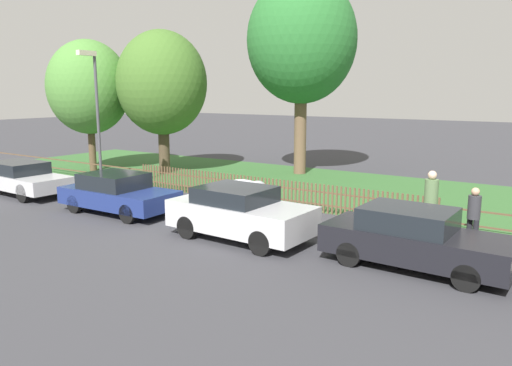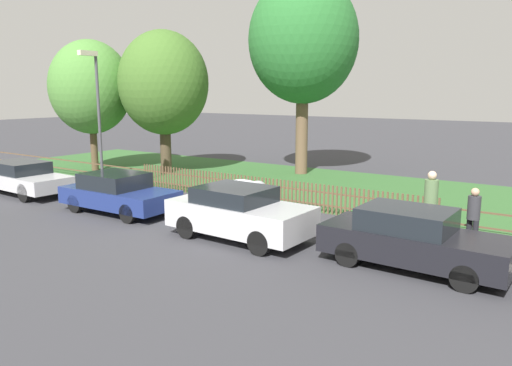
{
  "view_description": "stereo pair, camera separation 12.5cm",
  "coord_description": "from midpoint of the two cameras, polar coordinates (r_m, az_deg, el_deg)",
  "views": [
    {
      "loc": [
        9.36,
        -11.91,
        3.94
      ],
      "look_at": [
        0.78,
        0.89,
        1.1
      ],
      "focal_mm": 35.0,
      "sensor_mm": 36.0,
      "label": 1
    },
    {
      "loc": [
        9.46,
        -11.84,
        3.94
      ],
      "look_at": [
        0.78,
        0.89,
        1.1
      ],
      "focal_mm": 35.0,
      "sensor_mm": 36.0,
      "label": 2
    }
  ],
  "objects": [
    {
      "name": "ground_plane",
      "position": [
        15.65,
        -3.99,
        -4.16
      ],
      "size": [
        120.0,
        120.0,
        0.0
      ],
      "primitive_type": "plane",
      "color": "#38383D"
    },
    {
      "name": "kerb_stone",
      "position": [
        15.72,
        -3.77,
        -3.87
      ],
      "size": [
        35.36,
        0.2,
        0.12
      ],
      "primitive_type": "cube",
      "color": "#B2ADA3",
      "rests_on": "ground"
    },
    {
      "name": "grass_strip",
      "position": [
        21.27,
        7.4,
        -0.31
      ],
      "size": [
        35.36,
        8.49,
        0.01
      ],
      "primitive_type": "cube",
      "color": "#33602D",
      "rests_on": "ground"
    },
    {
      "name": "park_fence",
      "position": [
        17.57,
        1.15,
        -0.92
      ],
      "size": [
        35.36,
        0.05,
        0.96
      ],
      "color": "brown",
      "rests_on": "ground"
    },
    {
      "name": "parked_car_silver_hatchback",
      "position": [
        21.3,
        -24.98,
        0.62
      ],
      "size": [
        4.52,
        1.85,
        1.27
      ],
      "rotation": [
        0.0,
        0.0,
        -0.03
      ],
      "color": "#BCBCC1",
      "rests_on": "ground"
    },
    {
      "name": "parked_car_black_saloon",
      "position": [
        16.96,
        -15.28,
        -1.07
      ],
      "size": [
        4.04,
        1.84,
        1.31
      ],
      "rotation": [
        0.0,
        0.0,
        0.02
      ],
      "color": "navy",
      "rests_on": "ground"
    },
    {
      "name": "parked_car_navy_estate",
      "position": [
        13.42,
        -1.68,
        -3.38
      ],
      "size": [
        3.98,
        1.92,
        1.42
      ],
      "rotation": [
        0.0,
        0.0,
        -0.03
      ],
      "color": "#BCBCC1",
      "rests_on": "ground"
    },
    {
      "name": "parked_car_red_compact",
      "position": [
        11.78,
        17.74,
        -6.08
      ],
      "size": [
        4.13,
        1.75,
        1.37
      ],
      "rotation": [
        0.0,
        0.0,
        -0.03
      ],
      "color": "black",
      "rests_on": "ground"
    },
    {
      "name": "covered_motorcycle",
      "position": [
        16.21,
        -0.89,
        -1.19
      ],
      "size": [
        2.0,
        0.8,
        1.12
      ],
      "rotation": [
        0.0,
        0.0,
        -0.01
      ],
      "color": "black",
      "rests_on": "ground"
    },
    {
      "name": "tree_nearest_kerb",
      "position": [
        26.14,
        -18.25,
        10.33
      ],
      "size": [
        3.97,
        3.97,
        6.42
      ],
      "color": "brown",
      "rests_on": "ground"
    },
    {
      "name": "tree_behind_motorcycle",
      "position": [
        24.59,
        -10.37,
        11.14
      ],
      "size": [
        4.28,
        4.28,
        6.8
      ],
      "color": "#473828",
      "rests_on": "ground"
    },
    {
      "name": "tree_mid_park",
      "position": [
        24.15,
        5.57,
        15.88
      ],
      "size": [
        5.11,
        5.11,
        9.23
      ],
      "color": "brown",
      "rests_on": "ground"
    },
    {
      "name": "pedestrian_near_fence",
      "position": [
        13.74,
        23.83,
        -3.31
      ],
      "size": [
        0.44,
        0.44,
        1.57
      ],
      "rotation": [
        0.0,
        0.0,
        2.48
      ],
      "color": "black",
      "rests_on": "ground"
    },
    {
      "name": "pedestrian_by_lamp",
      "position": [
        14.5,
        19.57,
        -1.77
      ],
      "size": [
        0.48,
        0.48,
        1.81
      ],
      "rotation": [
        0.0,
        0.0,
        4.31
      ],
      "color": "slate",
      "rests_on": "ground"
    },
    {
      "name": "street_lamp",
      "position": [
        20.04,
        -17.64,
        8.5
      ],
      "size": [
        0.2,
        0.79,
        5.41
      ],
      "color": "#47474C",
      "rests_on": "ground"
    }
  ]
}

